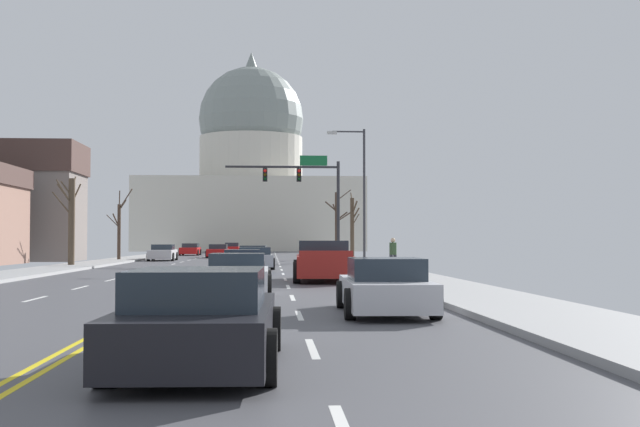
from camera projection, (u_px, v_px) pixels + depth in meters
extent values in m
cube|color=#49494E|center=(213.00, 272.00, 40.85)|extent=(14.00, 180.00, 0.06)
cube|color=yellow|center=(211.00, 271.00, 40.84)|extent=(0.10, 176.40, 0.00)
cube|color=yellow|center=(216.00, 271.00, 40.86)|extent=(0.10, 176.40, 0.00)
cube|color=silver|center=(312.00, 348.00, 11.84)|extent=(0.12, 2.20, 0.00)
cube|color=silver|center=(299.00, 315.00, 17.03)|extent=(0.12, 2.20, 0.00)
cube|color=silver|center=(292.00, 298.00, 22.22)|extent=(0.12, 2.20, 0.00)
cube|color=silver|center=(288.00, 287.00, 27.40)|extent=(0.12, 2.20, 0.00)
cube|color=silver|center=(285.00, 279.00, 32.59)|extent=(0.12, 2.20, 0.00)
cube|color=silver|center=(283.00, 274.00, 37.78)|extent=(0.12, 2.20, 0.00)
cube|color=silver|center=(282.00, 270.00, 42.97)|extent=(0.12, 2.20, 0.00)
cube|color=silver|center=(280.00, 267.00, 48.15)|extent=(0.12, 2.20, 0.00)
cube|color=silver|center=(279.00, 264.00, 53.34)|extent=(0.12, 2.20, 0.00)
cube|color=silver|center=(278.00, 262.00, 58.53)|extent=(0.12, 2.20, 0.00)
cube|color=silver|center=(278.00, 260.00, 63.71)|extent=(0.12, 2.20, 0.00)
cube|color=silver|center=(277.00, 259.00, 68.90)|extent=(0.12, 2.20, 0.00)
cube|color=silver|center=(277.00, 257.00, 74.09)|extent=(0.12, 2.20, 0.00)
cube|color=silver|center=(276.00, 256.00, 79.27)|extent=(0.12, 2.20, 0.00)
cube|color=silver|center=(276.00, 255.00, 84.46)|extent=(0.12, 2.20, 0.00)
cube|color=silver|center=(275.00, 254.00, 89.65)|extent=(0.12, 2.20, 0.00)
cube|color=silver|center=(275.00, 253.00, 94.84)|extent=(0.12, 2.20, 0.00)
cube|color=silver|center=(275.00, 253.00, 100.02)|extent=(0.12, 2.20, 0.00)
cube|color=silver|center=(275.00, 252.00, 105.21)|extent=(0.12, 2.20, 0.00)
cube|color=silver|center=(35.00, 299.00, 21.78)|extent=(0.12, 2.20, 0.00)
cube|color=silver|center=(80.00, 287.00, 26.97)|extent=(0.12, 2.20, 0.00)
cube|color=silver|center=(111.00, 280.00, 32.15)|extent=(0.12, 2.20, 0.00)
cube|color=silver|center=(133.00, 274.00, 37.34)|extent=(0.12, 2.20, 0.00)
cube|color=silver|center=(150.00, 270.00, 42.53)|extent=(0.12, 2.20, 0.00)
cube|color=silver|center=(163.00, 267.00, 47.72)|extent=(0.12, 2.20, 0.00)
cube|color=silver|center=(173.00, 264.00, 52.90)|extent=(0.12, 2.20, 0.00)
cube|color=silver|center=(182.00, 262.00, 58.09)|extent=(0.12, 2.20, 0.00)
cube|color=silver|center=(189.00, 260.00, 63.28)|extent=(0.12, 2.20, 0.00)
cube|color=silver|center=(195.00, 259.00, 68.46)|extent=(0.12, 2.20, 0.00)
cube|color=silver|center=(201.00, 257.00, 73.65)|extent=(0.12, 2.20, 0.00)
cube|color=silver|center=(205.00, 256.00, 78.84)|extent=(0.12, 2.20, 0.00)
cube|color=silver|center=(209.00, 255.00, 84.02)|extent=(0.12, 2.20, 0.00)
cube|color=silver|center=(213.00, 254.00, 89.21)|extent=(0.12, 2.20, 0.00)
cube|color=silver|center=(216.00, 254.00, 94.40)|extent=(0.12, 2.20, 0.00)
cube|color=silver|center=(219.00, 253.00, 99.59)|extent=(0.12, 2.20, 0.00)
cube|color=silver|center=(221.00, 252.00, 104.77)|extent=(0.12, 2.20, 0.00)
cube|color=#989898|center=(379.00, 270.00, 41.38)|extent=(3.00, 180.00, 0.14)
cube|color=#989898|center=(44.00, 270.00, 40.32)|extent=(3.00, 180.00, 0.14)
cylinder|color=#28282D|center=(338.00, 211.00, 55.45)|extent=(0.22, 0.22, 6.92)
cylinder|color=#28282D|center=(282.00, 167.00, 55.31)|extent=(7.80, 0.16, 0.16)
cube|color=black|center=(299.00, 175.00, 55.36)|extent=(0.32, 0.28, 0.92)
sphere|color=red|center=(299.00, 171.00, 55.21)|extent=(0.22, 0.22, 0.22)
sphere|color=#332B05|center=(299.00, 175.00, 55.20)|extent=(0.22, 0.22, 0.22)
sphere|color=black|center=(299.00, 179.00, 55.19)|extent=(0.22, 0.22, 0.22)
cube|color=black|center=(265.00, 175.00, 55.21)|extent=(0.32, 0.28, 0.92)
sphere|color=red|center=(265.00, 171.00, 55.06)|extent=(0.22, 0.22, 0.22)
sphere|color=#332B05|center=(265.00, 175.00, 55.05)|extent=(0.22, 0.22, 0.22)
sphere|color=black|center=(265.00, 179.00, 55.05)|extent=(0.22, 0.22, 0.22)
cube|color=#146033|center=(314.00, 161.00, 55.48)|extent=(1.90, 0.06, 0.70)
cylinder|color=#333338|center=(364.00, 197.00, 45.27)|extent=(0.14, 0.14, 7.75)
cylinder|color=#333338|center=(348.00, 132.00, 45.34)|extent=(1.84, 0.09, 0.09)
cube|color=#B2B2AD|center=(332.00, 133.00, 45.28)|extent=(0.56, 0.24, 0.16)
cube|color=beige|center=(251.00, 216.00, 120.94)|extent=(32.90, 20.49, 10.53)
cylinder|color=beige|center=(251.00, 159.00, 121.22)|extent=(15.52, 15.52, 6.62)
sphere|color=gray|center=(251.00, 119.00, 121.42)|extent=(15.79, 15.79, 15.79)
cone|color=gray|center=(251.00, 60.00, 121.72)|extent=(1.80, 1.80, 2.40)
cube|color=black|center=(254.00, 258.00, 50.89)|extent=(1.97, 4.47, 0.63)
cube|color=#232D38|center=(253.00, 249.00, 50.54)|extent=(1.66, 2.13, 0.46)
cylinder|color=black|center=(241.00, 260.00, 52.23)|extent=(0.25, 0.65, 0.64)
cylinder|color=black|center=(269.00, 260.00, 52.27)|extent=(0.25, 0.65, 0.64)
cylinder|color=black|center=(238.00, 261.00, 49.50)|extent=(0.25, 0.65, 0.64)
cylinder|color=black|center=(267.00, 261.00, 49.54)|extent=(0.25, 0.65, 0.64)
cube|color=#9EA3A8|center=(255.00, 260.00, 44.39)|extent=(2.07, 4.71, 0.64)
cube|color=#232D38|center=(255.00, 251.00, 43.95)|extent=(1.74, 2.14, 0.41)
cylinder|color=black|center=(238.00, 262.00, 45.72)|extent=(0.24, 0.65, 0.64)
cylinder|color=black|center=(271.00, 262.00, 45.91)|extent=(0.24, 0.65, 0.64)
cylinder|color=black|center=(237.00, 264.00, 42.86)|extent=(0.24, 0.65, 0.64)
cylinder|color=black|center=(273.00, 264.00, 43.05)|extent=(0.24, 0.65, 0.64)
cube|color=navy|center=(242.00, 264.00, 37.75)|extent=(1.95, 4.38, 0.59)
cube|color=#232D38|center=(242.00, 254.00, 37.48)|extent=(1.68, 2.18, 0.40)
cylinder|color=black|center=(223.00, 266.00, 39.00)|extent=(0.24, 0.65, 0.64)
cylinder|color=black|center=(261.00, 266.00, 39.17)|extent=(0.24, 0.65, 0.64)
cylinder|color=black|center=(222.00, 268.00, 36.33)|extent=(0.24, 0.65, 0.64)
cylinder|color=black|center=(262.00, 268.00, 36.49)|extent=(0.24, 0.65, 0.64)
cube|color=maroon|center=(324.00, 265.00, 31.26)|extent=(2.29, 5.58, 0.78)
cube|color=#1E2833|center=(323.00, 248.00, 32.05)|extent=(2.00, 1.94, 0.58)
cube|color=maroon|center=(326.00, 254.00, 28.58)|extent=(1.93, 0.17, 0.22)
cylinder|color=black|center=(297.00, 269.00, 32.87)|extent=(0.31, 0.81, 0.80)
cylinder|color=black|center=(348.00, 269.00, 32.93)|extent=(0.31, 0.81, 0.80)
cylinder|color=black|center=(297.00, 273.00, 29.57)|extent=(0.31, 0.81, 0.80)
cylinder|color=black|center=(354.00, 272.00, 29.63)|extent=(0.31, 0.81, 0.80)
cube|color=silver|center=(238.00, 278.00, 24.18)|extent=(1.82, 4.53, 0.58)
cube|color=#232D38|center=(238.00, 261.00, 23.94)|extent=(1.60, 1.91, 0.47)
cylinder|color=black|center=(211.00, 280.00, 25.52)|extent=(0.22, 0.64, 0.64)
cylinder|color=black|center=(268.00, 280.00, 25.63)|extent=(0.22, 0.64, 0.64)
cylinder|color=black|center=(204.00, 285.00, 22.72)|extent=(0.22, 0.64, 0.64)
cylinder|color=black|center=(268.00, 285.00, 22.83)|extent=(0.22, 0.64, 0.64)
cube|color=silver|center=(385.00, 293.00, 17.51)|extent=(1.85, 4.63, 0.59)
cube|color=#232D38|center=(386.00, 269.00, 17.35)|extent=(1.58, 2.11, 0.47)
cylinder|color=black|center=(341.00, 294.00, 18.90)|extent=(0.24, 0.65, 0.64)
cylinder|color=black|center=(414.00, 294.00, 18.95)|extent=(0.24, 0.65, 0.64)
cylinder|color=black|center=(350.00, 304.00, 16.06)|extent=(0.24, 0.65, 0.64)
cylinder|color=black|center=(436.00, 304.00, 16.11)|extent=(0.24, 0.65, 0.64)
cube|color=black|center=(201.00, 329.00, 10.16)|extent=(1.90, 4.65, 0.62)
cube|color=#232D38|center=(198.00, 288.00, 9.86)|extent=(1.62, 2.19, 0.47)
cylinder|color=black|center=(150.00, 329.00, 11.55)|extent=(0.24, 0.65, 0.64)
cylinder|color=black|center=(273.00, 329.00, 11.62)|extent=(0.24, 0.65, 0.64)
cylinder|color=black|center=(104.00, 358.00, 8.70)|extent=(0.24, 0.65, 0.64)
cylinder|color=black|center=(267.00, 357.00, 8.77)|extent=(0.24, 0.65, 0.64)
cube|color=silver|center=(163.00, 254.00, 62.16)|extent=(1.89, 4.67, 0.68)
cube|color=#232D38|center=(163.00, 247.00, 62.40)|extent=(1.63, 2.00, 0.41)
cylinder|color=black|center=(173.00, 257.00, 60.79)|extent=(0.23, 0.64, 0.64)
cylinder|color=black|center=(148.00, 257.00, 60.65)|extent=(0.23, 0.64, 0.64)
cylinder|color=black|center=(176.00, 256.00, 63.66)|extent=(0.23, 0.64, 0.64)
cylinder|color=black|center=(153.00, 256.00, 63.52)|extent=(0.23, 0.64, 0.64)
cube|color=#B71414|center=(218.00, 252.00, 72.35)|extent=(1.79, 4.46, 0.63)
cube|color=#232D38|center=(218.00, 247.00, 72.79)|extent=(1.57, 1.90, 0.43)
cylinder|color=black|center=(227.00, 254.00, 71.02)|extent=(0.22, 0.64, 0.64)
cylinder|color=black|center=(207.00, 254.00, 70.92)|extent=(0.22, 0.64, 0.64)
cylinder|color=black|center=(229.00, 254.00, 73.78)|extent=(0.22, 0.64, 0.64)
cylinder|color=black|center=(209.00, 254.00, 73.67)|extent=(0.22, 0.64, 0.64)
cube|color=#B71414|center=(190.00, 251.00, 83.62)|extent=(1.86, 4.48, 0.66)
cube|color=#232D38|center=(191.00, 245.00, 84.00)|extent=(1.62, 1.99, 0.43)
cylinder|color=black|center=(198.00, 252.00, 82.29)|extent=(0.22, 0.64, 0.64)
cylinder|color=black|center=(180.00, 252.00, 82.19)|extent=(0.22, 0.64, 0.64)
cylinder|color=black|center=(200.00, 252.00, 85.05)|extent=(0.22, 0.64, 0.64)
cylinder|color=black|center=(183.00, 252.00, 84.95)|extent=(0.22, 0.64, 0.64)
cube|color=#B71414|center=(232.00, 249.00, 95.53)|extent=(1.78, 4.66, 0.66)
cube|color=#232D38|center=(232.00, 245.00, 95.95)|extent=(1.56, 2.10, 0.46)
cylinder|color=black|center=(239.00, 251.00, 94.14)|extent=(0.22, 0.64, 0.64)
cylinder|color=black|center=(224.00, 251.00, 94.02)|extent=(0.22, 0.64, 0.64)
cylinder|color=black|center=(240.00, 251.00, 97.02)|extent=(0.22, 0.64, 0.64)
cylinder|color=black|center=(225.00, 251.00, 96.90)|extent=(0.22, 0.64, 0.64)
cube|color=#B2A38E|center=(26.00, 212.00, 71.50)|extent=(8.71, 7.61, 8.27)
cube|color=#47332D|center=(27.00, 156.00, 71.67)|extent=(9.06, 7.91, 1.67)
cube|color=slate|center=(18.00, 217.00, 61.06)|extent=(9.15, 6.00, 6.66)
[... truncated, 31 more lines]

